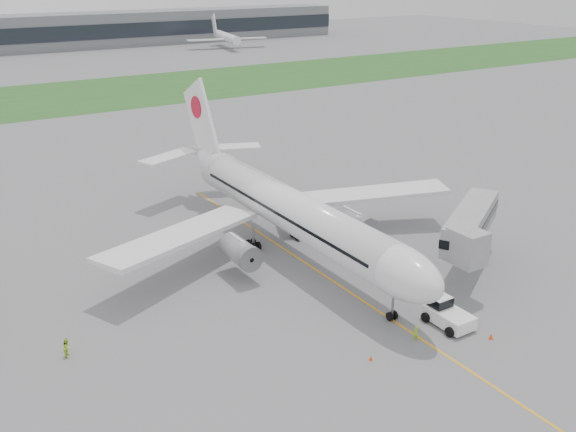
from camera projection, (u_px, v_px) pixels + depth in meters
ground at (307, 264)px, 74.82m from camera, size 600.00×600.00×0.00m
apron_markings at (332, 280)px, 70.88m from camera, size 70.00×70.00×0.04m
grass_strip at (54, 98)px, 169.35m from camera, size 600.00×50.00×0.02m
airliner at (285, 206)px, 76.60m from camera, size 48.13×53.95×17.88m
pushback_tug at (446, 313)px, 62.01m from camera, size 3.27×4.83×2.47m
jet_bridge at (470, 226)px, 71.07m from camera, size 14.87×11.79×7.46m
safety_cone_left at (371, 358)px, 56.45m from camera, size 0.35×0.35×0.48m
safety_cone_right at (491, 336)px, 59.64m from camera, size 0.43×0.43×0.59m
ground_crew_near at (416, 333)px, 59.29m from camera, size 0.58×0.40×1.54m
ground_crew_far at (67, 347)px, 56.87m from camera, size 1.02×1.09×1.78m
distant_aircraft_right at (227, 48)px, 272.02m from camera, size 39.58×36.50×13.02m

